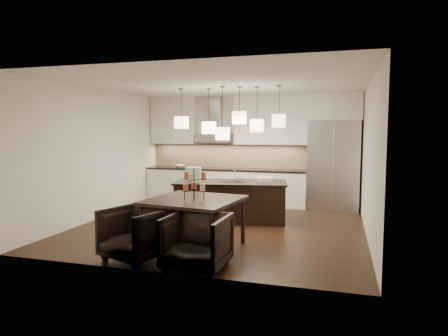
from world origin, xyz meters
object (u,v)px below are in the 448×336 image
(island_body, at_px, (231,202))
(armchair_left, at_px, (136,234))
(armchair_right, at_px, (197,242))
(refrigerator, at_px, (333,165))
(dining_table, at_px, (194,224))

(island_body, height_order, armchair_left, island_body)
(island_body, distance_m, armchair_left, 2.96)
(island_body, relative_size, armchair_right, 2.68)
(refrigerator, distance_m, armchair_right, 5.20)
(refrigerator, bearing_deg, armchair_right, -109.33)
(island_body, bearing_deg, dining_table, -101.14)
(refrigerator, relative_size, dining_table, 1.57)
(refrigerator, xyz_separation_m, armchair_left, (-2.71, -4.73, -0.68))
(island_body, height_order, dining_table, dining_table)
(dining_table, height_order, armchair_left, dining_table)
(armchair_right, bearing_deg, armchair_left, 174.51)
(armchair_left, bearing_deg, armchair_right, 10.58)
(refrigerator, relative_size, armchair_right, 2.54)
(armchair_left, height_order, armchair_right, armchair_left)
(island_body, distance_m, armchair_right, 3.04)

